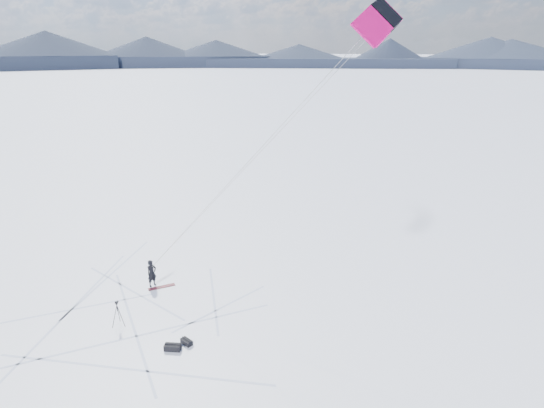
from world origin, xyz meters
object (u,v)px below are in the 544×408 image
(snowkiter, at_px, (153,286))
(gear_bag_b, at_px, (187,342))
(tripod, at_px, (117,310))
(gear_bag_a, at_px, (173,347))
(snowboard, at_px, (162,287))

(snowkiter, height_order, gear_bag_b, snowkiter)
(tripod, height_order, gear_bag_b, tripod)
(gear_bag_a, bearing_deg, snowboard, 112.85)
(tripod, distance_m, gear_bag_a, 3.67)
(snowkiter, xyz_separation_m, gear_bag_a, (3.97, -4.92, 0.15))
(snowboard, xyz_separation_m, gear_bag_a, (3.40, -4.90, 0.13))
(snowboard, relative_size, gear_bag_a, 1.91)
(tripod, height_order, gear_bag_a, tripod)
(snowkiter, distance_m, tripod, 4.09)
(gear_bag_a, distance_m, gear_bag_b, 0.70)
(tripod, relative_size, gear_bag_a, 1.69)
(snowkiter, relative_size, tripod, 1.19)
(snowkiter, relative_size, gear_bag_b, 2.39)
(snowboard, bearing_deg, tripod, -133.17)
(snowboard, distance_m, gear_bag_a, 5.96)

